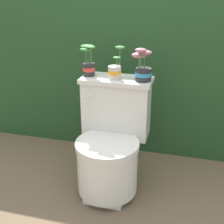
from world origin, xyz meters
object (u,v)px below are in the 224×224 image
at_px(potted_plant_left, 88,62).
at_px(potted_plant_middle, 143,68).
at_px(toilet, 111,143).
at_px(potted_plant_midleft, 115,70).

distance_m(potted_plant_left, potted_plant_middle, 0.38).
distance_m(toilet, potted_plant_middle, 0.56).
height_order(potted_plant_midleft, potted_plant_middle, same).
bearing_deg(potted_plant_midleft, potted_plant_left, 170.72).
xyz_separation_m(toilet, potted_plant_middle, (0.18, 0.14, 0.51)).
bearing_deg(potted_plant_left, toilet, -38.34).
relative_size(toilet, potted_plant_left, 3.71).
bearing_deg(potted_plant_left, potted_plant_midleft, -9.28).
distance_m(toilet, potted_plant_left, 0.58).
xyz_separation_m(potted_plant_midleft, potted_plant_middle, (0.18, 0.01, 0.02)).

